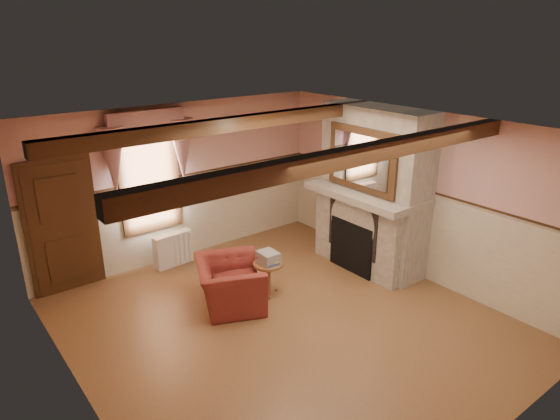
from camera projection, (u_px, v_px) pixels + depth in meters
floor at (285, 323)px, 7.16m from camera, size 5.50×6.00×0.01m
ceiling at (286, 130)px, 6.20m from camera, size 5.50×6.00×0.01m
wall_back at (181, 182)px, 8.90m from camera, size 5.50×0.02×2.80m
wall_front at (494, 336)px, 4.46m from camera, size 5.50×0.02×2.80m
wall_left at (75, 297)px, 5.09m from camera, size 0.02×6.00×2.80m
wall_right at (415, 194)px, 8.27m from camera, size 0.02×6.00×2.80m
wainscot at (285, 277)px, 6.90m from camera, size 5.50×6.00×1.50m
chair_rail at (285, 226)px, 6.65m from camera, size 5.50×6.00×0.08m
firebox at (354, 246)px, 8.60m from camera, size 0.20×0.95×0.90m
armchair at (230, 284)px, 7.52m from camera, size 1.32×1.39×0.71m
side_table at (268, 279)px, 7.85m from camera, size 0.50×0.50×0.55m
book_stack at (268, 258)px, 7.69m from camera, size 0.27×0.33×0.20m
radiator at (173, 249)px, 8.83m from camera, size 0.71×0.23×0.60m
bowl at (364, 186)px, 8.46m from camera, size 0.33×0.33×0.08m
mantel_clock at (341, 176)px, 8.86m from camera, size 0.14×0.24×0.20m
oil_lamp at (357, 178)px, 8.55m from camera, size 0.11×0.11×0.28m
candle_red at (386, 191)px, 8.08m from camera, size 0.06×0.06×0.16m
jar_yellow at (393, 195)px, 7.98m from camera, size 0.06×0.06×0.12m
fireplace at (374, 189)px, 8.52m from camera, size 0.85×2.00×2.80m
mantel at (367, 193)px, 8.43m from camera, size 1.05×2.05×0.12m
overmantel_mirror at (361, 160)px, 8.12m from camera, size 0.06×1.44×1.04m
door at (63, 228)px, 7.77m from camera, size 1.10×0.10×2.10m
window at (149, 175)px, 8.45m from camera, size 1.06×0.08×2.02m
window_drapes at (148, 141)px, 8.18m from camera, size 1.30×0.14×1.40m
ceiling_beam_front at (355, 156)px, 5.34m from camera, size 5.50×0.18×0.20m
ceiling_beam_back at (233, 124)px, 7.12m from camera, size 5.50×0.18×0.20m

